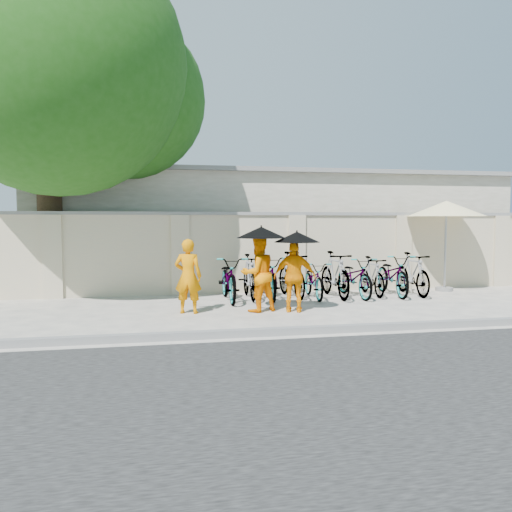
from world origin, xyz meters
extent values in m
plane|color=beige|center=(0.00, 0.00, 0.00)|extent=(80.00, 80.00, 0.00)
cube|color=#474747|center=(0.00, -6.00, 0.00)|extent=(40.00, 8.00, 0.01)
cube|color=slate|center=(0.00, -1.70, 0.06)|extent=(40.00, 0.16, 0.12)
cube|color=#C8B58F|center=(1.00, 3.20, 1.00)|extent=(20.00, 0.30, 2.00)
cube|color=beige|center=(2.00, 7.00, 1.60)|extent=(14.00, 6.00, 3.20)
cylinder|color=brown|center=(-4.20, 3.90, 2.20)|extent=(0.60, 0.60, 4.40)
sphere|color=#245418|center=(-3.70, 2.50, 5.30)|extent=(5.80, 5.80, 5.80)
sphere|color=#245418|center=(-5.10, 3.90, 4.70)|extent=(3.80, 3.80, 3.80)
sphere|color=#245418|center=(-2.30, 3.60, 4.90)|extent=(4.00, 4.00, 4.00)
imported|color=orange|center=(-0.96, 0.53, 0.75)|extent=(0.63, 0.50, 1.50)
imported|color=#FF8200|center=(0.45, 0.45, 0.78)|extent=(0.91, 0.81, 1.56)
cylinder|color=black|center=(0.50, 0.37, 1.25)|extent=(0.02, 0.02, 0.74)
cone|color=black|center=(0.50, 0.37, 1.62)|extent=(1.00, 1.00, 0.23)
imported|color=orange|center=(1.17, 0.25, 0.72)|extent=(0.91, 0.59, 1.44)
cylinder|color=black|center=(1.19, 0.17, 1.17)|extent=(0.02, 0.02, 0.71)
cone|color=black|center=(1.19, 0.17, 1.53)|extent=(0.92, 0.92, 0.21)
cylinder|color=slate|center=(5.91, 2.48, 0.05)|extent=(0.45, 0.45, 0.09)
cylinder|color=#A0A0A1|center=(5.91, 2.48, 1.07)|extent=(0.06, 0.06, 2.14)
cone|color=#FFECA8|center=(5.91, 2.48, 2.18)|extent=(2.33, 2.33, 0.41)
imported|color=#A0A0A1|center=(0.06, 1.89, 0.52)|extent=(0.70, 1.98, 1.04)
imported|color=#A0A0A1|center=(0.57, 2.10, 0.53)|extent=(0.55, 1.78, 1.06)
imported|color=#A0A0A1|center=(1.09, 2.07, 0.52)|extent=(0.89, 2.03, 1.03)
imported|color=#A0A0A1|center=(1.60, 2.09, 0.55)|extent=(0.65, 1.87, 1.11)
imported|color=#A0A0A1|center=(2.11, 1.91, 0.44)|extent=(0.69, 1.71, 0.88)
imported|color=#A0A0A1|center=(2.63, 1.89, 0.56)|extent=(0.54, 1.87, 1.12)
imported|color=#A0A0A1|center=(3.14, 1.90, 0.49)|extent=(0.74, 1.90, 0.98)
imported|color=#A0A0A1|center=(3.65, 2.05, 0.48)|extent=(0.54, 1.64, 0.97)
imported|color=#A0A0A1|center=(4.17, 1.96, 0.52)|extent=(0.84, 2.01, 1.03)
imported|color=#A0A0A1|center=(4.68, 1.93, 0.53)|extent=(0.56, 1.79, 1.06)
camera|label=1|loc=(-1.55, -9.45, 1.85)|focal=35.00mm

